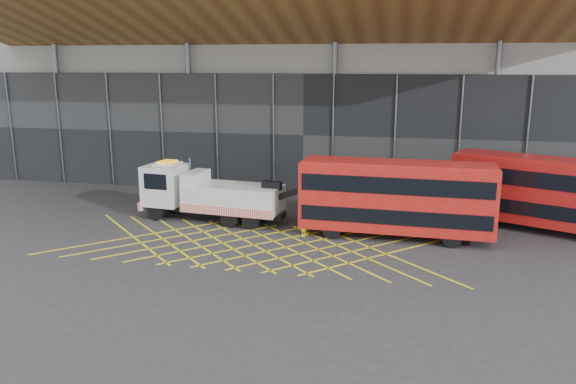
% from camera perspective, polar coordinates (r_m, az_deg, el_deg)
% --- Properties ---
extents(ground_plane, '(120.00, 120.00, 0.00)m').
position_cam_1_polar(ground_plane, '(28.14, -6.64, -5.16)').
color(ground_plane, '#2A2A2D').
extents(road_markings, '(19.96, 7.16, 0.01)m').
position_cam_1_polar(road_markings, '(27.69, -3.48, -5.39)').
color(road_markings, yellow).
rests_on(road_markings, ground_plane).
extents(construction_building, '(55.00, 23.97, 18.00)m').
position_cam_1_polar(construction_building, '(44.22, 3.17, 13.36)').
color(construction_building, gray).
rests_on(construction_building, ground_plane).
extents(recovery_truck, '(9.61, 3.16, 3.33)m').
position_cam_1_polar(recovery_truck, '(31.85, -8.24, -0.16)').
color(recovery_truck, black).
rests_on(recovery_truck, ground_plane).
extents(bus_towed, '(9.74, 2.65, 3.93)m').
position_cam_1_polar(bus_towed, '(28.74, 10.88, -0.41)').
color(bus_towed, '#AD140F').
rests_on(bus_towed, ground_plane).
extents(bus_second, '(9.63, 5.99, 3.91)m').
position_cam_1_polar(bus_second, '(32.29, 24.77, 0.07)').
color(bus_second, '#9E0F0C').
rests_on(bus_second, ground_plane).
extents(worker, '(0.48, 0.63, 1.53)m').
position_cam_1_polar(worker, '(28.86, 1.69, -3.02)').
color(worker, yellow).
rests_on(worker, ground_plane).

